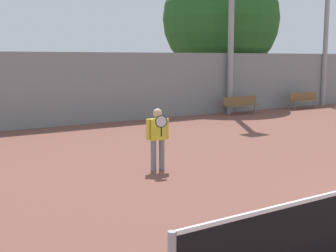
{
  "coord_description": "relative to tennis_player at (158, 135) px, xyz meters",
  "views": [
    {
      "loc": [
        -8.31,
        -3.75,
        2.8
      ],
      "look_at": [
        -1.1,
        7.16,
        0.89
      ],
      "focal_mm": 50.0,
      "sensor_mm": 36.0,
      "label": 1
    }
  ],
  "objects": [
    {
      "name": "bench_adjacent_court",
      "position": [
        14.5,
        7.73,
        -0.34
      ],
      "size": [
        2.14,
        0.4,
        0.88
      ],
      "color": "brown",
      "rests_on": "ground_plane"
    },
    {
      "name": "tennis_player",
      "position": [
        0.0,
        0.0,
        0.0
      ],
      "size": [
        0.58,
        0.46,
        1.56
      ],
      "rotation": [
        0.0,
        0.0,
        -0.23
      ],
      "color": "slate",
      "rests_on": "ground_plane"
    },
    {
      "name": "back_fence",
      "position": [
        2.21,
        8.67,
        0.63
      ],
      "size": [
        34.01,
        0.06,
        3.03
      ],
      "color": "gray",
      "rests_on": "ground_plane"
    },
    {
      "name": "bench_courtside_near",
      "position": [
        9.82,
        7.73,
        -0.34
      ],
      "size": [
        2.15,
        0.4,
        0.88
      ],
      "color": "brown",
      "rests_on": "ground_plane"
    },
    {
      "name": "tree_green_broad",
      "position": [
        11.71,
        11.7,
        4.12
      ],
      "size": [
        6.73,
        6.73,
        8.38
      ],
      "color": "brown",
      "rests_on": "ground_plane"
    }
  ]
}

